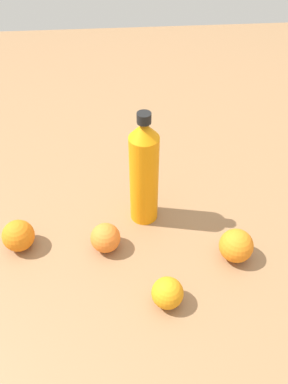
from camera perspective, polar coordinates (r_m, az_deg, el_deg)
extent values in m
plane|color=olive|center=(1.00, 1.32, -1.65)|extent=(2.40, 2.40, 0.00)
cylinder|color=orange|center=(0.89, 0.00, 1.79)|extent=(0.07, 0.07, 0.24)
cone|color=orange|center=(0.80, 0.00, 9.08)|extent=(0.07, 0.07, 0.04)
cylinder|color=black|center=(0.79, 0.00, 10.83)|extent=(0.03, 0.03, 0.02)
sphere|color=orange|center=(0.88, -5.69, -6.72)|extent=(0.07, 0.07, 0.07)
sphere|color=orange|center=(0.92, -17.98, -6.12)|extent=(0.07, 0.07, 0.07)
sphere|color=orange|center=(0.80, 3.66, -14.58)|extent=(0.06, 0.06, 0.06)
sphere|color=orange|center=(0.88, 13.38, -7.68)|extent=(0.08, 0.08, 0.08)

